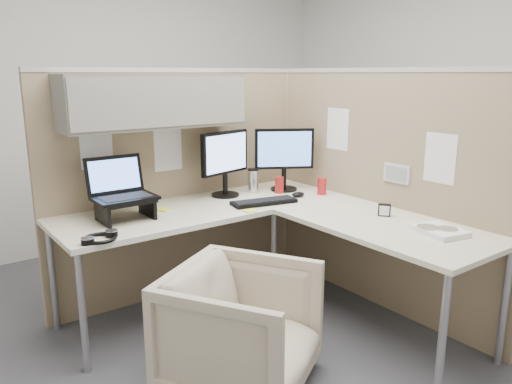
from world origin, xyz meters
TOP-DOWN VIEW (x-y plane):
  - ground at (0.00, 0.00)m, footprint 4.50×4.50m
  - partition_back at (-0.22, 0.83)m, footprint 2.00×0.36m
  - partition_right at (0.90, -0.07)m, footprint 0.07×2.03m
  - desk at (0.12, 0.13)m, footprint 2.00×1.98m
  - office_chair at (-0.44, -0.35)m, footprint 0.92×0.91m
  - monitor_left at (0.15, 0.69)m, footprint 0.44×0.20m
  - monitor_right at (0.61, 0.58)m, footprint 0.40×0.25m
  - laptop_station at (-0.66, 0.57)m, footprint 0.36×0.31m
  - keyboard at (0.24, 0.35)m, footprint 0.47×0.24m
  - mouse at (0.55, 0.35)m, footprint 0.10×0.07m
  - travel_mug at (0.38, 0.66)m, footprint 0.08×0.08m
  - soda_can_green at (0.74, 0.31)m, footprint 0.07×0.07m
  - soda_can_silver at (0.52, 0.53)m, footprint 0.07×0.07m
  - sticky_note_b at (0.05, 0.24)m, footprint 0.08×0.08m
  - sticky_note_c at (-0.38, 0.60)m, footprint 0.10×0.10m
  - headphones at (-0.93, 0.26)m, footprint 0.22×0.22m
  - paper_stack at (0.63, -0.75)m, footprint 0.25×0.30m
  - desk_clock at (0.66, -0.34)m, footprint 0.07×0.08m

SIDE VIEW (x-z plane):
  - ground at x=0.00m, z-range 0.00..0.00m
  - office_chair at x=-0.44m, z-range 0.00..0.71m
  - desk at x=0.12m, z-range 0.32..1.05m
  - sticky_note_b at x=0.05m, z-range 0.73..0.74m
  - sticky_note_c at x=-0.38m, z-range 0.73..0.74m
  - keyboard at x=0.24m, z-range 0.73..0.75m
  - headphones at x=-0.93m, z-range 0.73..0.76m
  - paper_stack at x=0.63m, z-range 0.73..0.76m
  - mouse at x=0.55m, z-range 0.73..0.77m
  - desk_clock at x=0.66m, z-range 0.73..0.81m
  - soda_can_green at x=0.74m, z-range 0.73..0.85m
  - soda_can_silver at x=0.52m, z-range 0.73..0.85m
  - partition_right at x=0.90m, z-range 0.00..1.63m
  - travel_mug at x=0.38m, z-range 0.73..0.91m
  - laptop_station at x=-0.66m, z-range 0.69..1.06m
  - monitor_left at x=0.15m, z-range 0.77..1.24m
  - monitor_right at x=0.61m, z-range 0.77..1.24m
  - partition_back at x=-0.22m, z-range 0.28..1.91m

